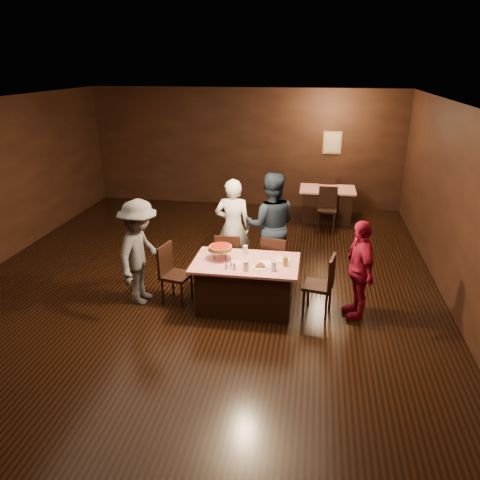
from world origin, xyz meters
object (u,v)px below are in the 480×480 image
(chair_back_near, at_px, (327,209))
(glass_amber, at_px, (285,261))
(back_table, at_px, (327,204))
(glass_front_right, at_px, (274,266))
(diner_red_shirt, at_px, (359,269))
(chair_end_left, at_px, (177,274))
(main_table, at_px, (246,285))
(diner_white_jacket, at_px, (233,227))
(chair_far_left, at_px, (229,259))
(diner_grey_knit, at_px, (140,252))
(chair_far_right, at_px, (276,262))
(chair_back_far, at_px, (327,194))
(pizza_stand, at_px, (220,248))
(glass_back, at_px, (245,250))
(chair_end_right, at_px, (318,284))
(plate_empty, at_px, (283,260))
(diner_navy_hoodie, at_px, (271,226))
(glass_front_left, at_px, (246,266))

(chair_back_near, height_order, glass_amber, chair_back_near)
(back_table, height_order, glass_front_right, glass_front_right)
(diner_red_shirt, bearing_deg, chair_end_left, -104.93)
(main_table, relative_size, diner_white_jacket, 0.92)
(chair_far_left, distance_m, diner_red_shirt, 2.22)
(diner_grey_knit, relative_size, diner_red_shirt, 1.11)
(chair_end_left, xyz_separation_m, glass_amber, (1.70, -0.05, 0.37))
(diner_red_shirt, distance_m, glass_amber, 1.09)
(chair_far_left, height_order, chair_far_right, same)
(back_table, bearing_deg, diner_red_shirt, -84.95)
(main_table, bearing_deg, chair_far_left, 118.07)
(chair_far_left, bearing_deg, chair_back_far, -113.85)
(chair_back_far, distance_m, glass_amber, 5.29)
(back_table, bearing_deg, glass_front_right, -99.71)
(main_table, distance_m, pizza_stand, 0.70)
(chair_end_left, bearing_deg, chair_back_near, -19.62)
(diner_red_shirt, distance_m, glass_back, 1.75)
(chair_back_near, xyz_separation_m, pizza_stand, (-1.68, -3.84, 0.48))
(chair_end_right, height_order, chair_back_far, same)
(chair_far_left, distance_m, glass_back, 0.68)
(chair_back_near, bearing_deg, chair_far_right, -103.66)
(chair_far_right, bearing_deg, diner_grey_knit, 33.60)
(plate_empty, bearing_deg, diner_red_shirt, -6.19)
(chair_far_right, distance_m, glass_back, 0.73)
(diner_navy_hoodie, distance_m, diner_red_shirt, 1.88)
(diner_grey_knit, relative_size, plate_empty, 6.72)
(chair_far_left, relative_size, chair_end_left, 1.00)
(chair_end_right, relative_size, glass_front_right, 6.79)
(chair_end_right, bearing_deg, glass_front_right, -58.16)
(chair_far_right, xyz_separation_m, diner_white_jacket, (-0.82, 0.50, 0.39))
(main_table, xyz_separation_m, diner_white_jacket, (-0.42, 1.25, 0.48))
(diner_red_shirt, relative_size, glass_front_left, 10.80)
(chair_end_right, xyz_separation_m, chair_back_near, (0.18, 3.89, 0.00))
(glass_back, bearing_deg, pizza_stand, -144.46)
(diner_navy_hoodie, bearing_deg, chair_end_left, 37.64)
(glass_front_left, height_order, glass_amber, same)
(plate_empty, bearing_deg, main_table, -164.74)
(chair_far_right, relative_size, pizza_stand, 2.50)
(chair_far_right, bearing_deg, glass_amber, 116.00)
(chair_end_left, relative_size, pizza_stand, 2.50)
(diner_red_shirt, bearing_deg, chair_back_near, 170.46)
(chair_back_far, height_order, glass_front_right, chair_back_far)
(diner_navy_hoodie, distance_m, glass_amber, 1.34)
(main_table, height_order, chair_far_right, chair_far_right)
(main_table, height_order, chair_back_near, chair_back_near)
(diner_white_jacket, distance_m, plate_empty, 1.47)
(chair_back_near, xyz_separation_m, glass_front_left, (-1.23, -4.19, 0.37))
(main_table, xyz_separation_m, glass_amber, (0.60, -0.05, 0.46))
(pizza_stand, bearing_deg, diner_grey_knit, -174.82)
(chair_end_right, bearing_deg, glass_amber, -73.48)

